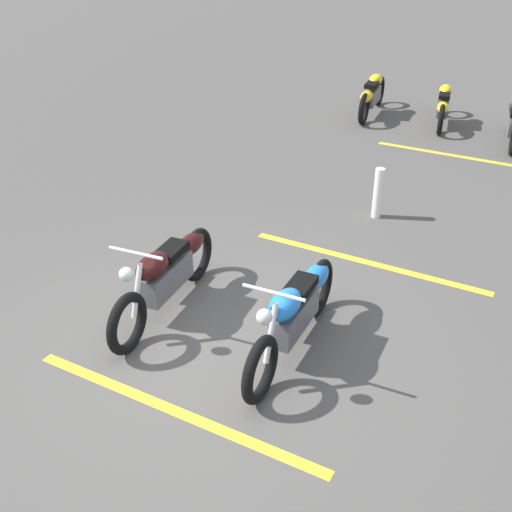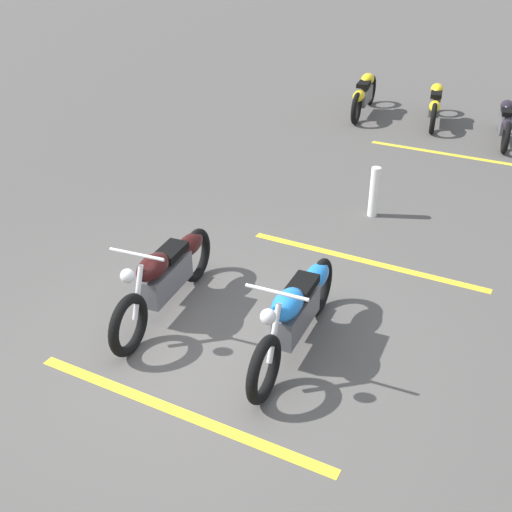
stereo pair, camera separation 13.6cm
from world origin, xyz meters
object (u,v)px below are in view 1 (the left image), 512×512
Objects in this scene: motorcycle_bright_foreground at (295,312)px; motorcycle_row_center at (372,95)px; motorcycle_dark_foreground at (167,274)px; bollard_post at (378,193)px; motorcycle_row_left at (443,105)px.

motorcycle_row_center is at bearing -168.90° from motorcycle_bright_foreground.
motorcycle_dark_foreground reaches higher than motorcycle_row_center.
motorcycle_dark_foreground is 8.28m from motorcycle_row_center.
motorcycle_bright_foreground reaches higher than bollard_post.
motorcycle_row_left is at bearing -94.85° from motorcycle_row_center.
motorcycle_bright_foreground is at bearing 172.31° from motorcycle_row_left.
bollard_post is (-4.82, -0.62, -0.04)m from motorcycle_row_left.
motorcycle_row_left is (8.37, -0.42, -0.04)m from motorcycle_dark_foreground.
motorcycle_bright_foreground and motorcycle_dark_foreground have the same top height.
bollard_post is (3.55, -1.04, -0.08)m from motorcycle_dark_foreground.
motorcycle_dark_foreground reaches higher than motorcycle_row_left.
motorcycle_dark_foreground is 3.70m from bollard_post.
motorcycle_row_center is (-0.16, 1.52, 0.03)m from motorcycle_row_left.
motorcycle_row_left is 2.64× the size of bollard_post.
motorcycle_row_left is at bearing -179.26° from motorcycle_bright_foreground.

